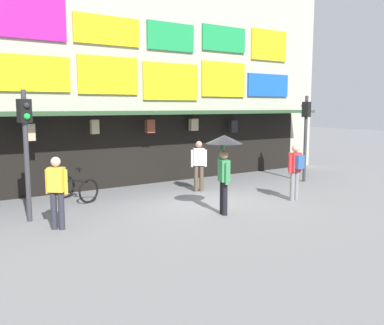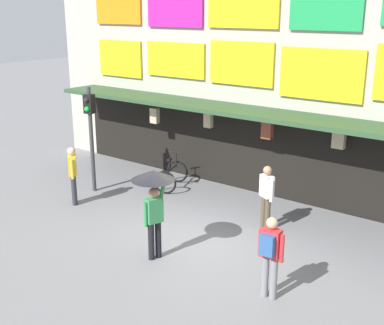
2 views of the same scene
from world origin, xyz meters
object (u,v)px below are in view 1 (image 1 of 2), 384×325
object	(u,v)px
pedestrian_in_green	(199,163)
pedestrian_in_red	(57,189)
pedestrian_in_yellow	(296,168)
traffic_light_near	(26,134)
traffic_light_far	(306,125)
bicycle_parked	(76,188)
pedestrian_with_umbrella	(224,152)

from	to	relation	value
pedestrian_in_green	pedestrian_in_red	bearing A→B (deg)	-161.10
pedestrian_in_yellow	pedestrian_in_red	bearing A→B (deg)	171.91
traffic_light_near	pedestrian_in_yellow	size ratio (longest dim) A/B	1.90
traffic_light_near	traffic_light_far	xyz separation A→B (m)	(9.94, 0.02, 0.00)
pedestrian_in_red	traffic_light_near	bearing A→B (deg)	109.06
pedestrian_in_red	pedestrian_in_yellow	xyz separation A→B (m)	(6.80, -0.97, 0.04)
traffic_light_far	pedestrian_in_red	world-z (taller)	traffic_light_far
pedestrian_in_yellow	bicycle_parked	bearing A→B (deg)	145.94
bicycle_parked	pedestrian_in_red	bearing A→B (deg)	-116.74
pedestrian_in_red	traffic_light_far	bearing A→B (deg)	6.52
bicycle_parked	pedestrian_in_red	world-z (taller)	pedestrian_in_red
pedestrian_in_green	pedestrian_in_yellow	size ratio (longest dim) A/B	1.00
pedestrian_in_yellow	pedestrian_with_umbrella	bearing A→B (deg)	-177.91
traffic_light_far	pedestrian_in_green	world-z (taller)	traffic_light_far
bicycle_parked	pedestrian_with_umbrella	world-z (taller)	pedestrian_with_umbrella
traffic_light_far	bicycle_parked	bearing A→B (deg)	168.88
bicycle_parked	pedestrian_with_umbrella	bearing A→B (deg)	-55.22
traffic_light_near	pedestrian_with_umbrella	world-z (taller)	traffic_light_near
traffic_light_far	pedestrian_with_umbrella	xyz separation A→B (m)	(-5.58, -2.16, -0.50)
pedestrian_in_red	pedestrian_in_yellow	world-z (taller)	same
traffic_light_near	bicycle_parked	distance (m)	2.95
traffic_light_near	bicycle_parked	world-z (taller)	traffic_light_near
bicycle_parked	pedestrian_in_red	distance (m)	3.08
bicycle_parked	pedestrian_in_green	bearing A→B (deg)	-13.58
bicycle_parked	traffic_light_far	bearing A→B (deg)	-11.12
pedestrian_in_red	pedestrian_in_yellow	size ratio (longest dim) A/B	1.00
pedestrian_in_green	pedestrian_with_umbrella	distance (m)	3.17
pedestrian_in_red	bicycle_parked	bearing A→B (deg)	63.26
traffic_light_near	pedestrian_in_green	size ratio (longest dim) A/B	1.90
traffic_light_near	bicycle_parked	bearing A→B (deg)	43.23
traffic_light_near	pedestrian_with_umbrella	size ratio (longest dim) A/B	1.54
pedestrian_in_red	pedestrian_in_green	xyz separation A→B (m)	(5.20, 1.78, 0.00)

